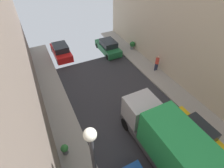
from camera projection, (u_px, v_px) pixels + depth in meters
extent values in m
cube|color=red|center=(61.00, 52.00, 20.33)|extent=(1.76, 4.20, 0.76)
cube|color=#1E2328|center=(60.00, 47.00, 19.77)|extent=(1.56, 2.10, 0.64)
cylinder|color=black|center=(52.00, 50.00, 21.27)|extent=(0.22, 0.64, 0.64)
cylinder|color=black|center=(65.00, 47.00, 21.80)|extent=(0.22, 0.64, 0.64)
cylinder|color=black|center=(58.00, 62.00, 19.15)|extent=(0.22, 0.64, 0.64)
cylinder|color=black|center=(72.00, 59.00, 19.68)|extent=(0.22, 0.64, 0.64)
cube|color=gold|center=(193.00, 134.00, 11.84)|extent=(1.76, 4.20, 0.76)
cube|color=#1E2328|center=(198.00, 130.00, 11.28)|extent=(1.56, 2.10, 0.64)
cylinder|color=black|center=(168.00, 124.00, 12.78)|extent=(0.22, 0.64, 0.64)
cylinder|color=black|center=(184.00, 116.00, 13.31)|extent=(0.22, 0.64, 0.64)
cylinder|color=black|center=(202.00, 160.00, 10.66)|extent=(0.22, 0.64, 0.64)
cylinder|color=black|center=(219.00, 150.00, 11.20)|extent=(0.22, 0.64, 0.64)
cube|color=#1E6638|center=(108.00, 48.00, 21.12)|extent=(1.76, 4.20, 0.76)
cube|color=#1E2328|center=(108.00, 43.00, 20.56)|extent=(1.56, 2.10, 0.64)
cylinder|color=black|center=(97.00, 46.00, 22.06)|extent=(0.22, 0.64, 0.64)
cylinder|color=black|center=(108.00, 43.00, 22.59)|extent=(0.22, 0.64, 0.64)
cylinder|color=black|center=(108.00, 57.00, 19.95)|extent=(0.22, 0.64, 0.64)
cylinder|color=black|center=(120.00, 54.00, 20.48)|extent=(0.22, 0.64, 0.64)
cube|color=#4C4C51|center=(160.00, 146.00, 10.96)|extent=(2.20, 6.60, 0.50)
cube|color=#B7B7BC|center=(141.00, 109.00, 11.88)|extent=(2.10, 1.80, 1.70)
cube|color=green|center=(177.00, 147.00, 9.34)|extent=(2.24, 4.20, 2.40)
cylinder|color=black|center=(126.00, 124.00, 12.56)|extent=(0.30, 0.96, 0.96)
cylinder|color=black|center=(148.00, 115.00, 13.22)|extent=(0.30, 0.96, 0.96)
cylinder|color=#2D334C|center=(155.00, 67.00, 17.99)|extent=(0.18, 0.18, 0.82)
cylinder|color=#2D334C|center=(157.00, 66.00, 18.06)|extent=(0.18, 0.18, 0.82)
cylinder|color=#D83F33|center=(157.00, 61.00, 17.55)|extent=(0.36, 0.36, 0.64)
sphere|color=tan|center=(158.00, 57.00, 17.25)|extent=(0.24, 0.24, 0.24)
cylinder|color=slate|center=(132.00, 47.00, 21.66)|extent=(0.48, 0.48, 0.38)
sphere|color=#23602D|center=(132.00, 44.00, 21.36)|extent=(0.67, 0.67, 0.67)
cylinder|color=slate|center=(65.00, 151.00, 11.12)|extent=(0.38, 0.38, 0.35)
sphere|color=#38843D|center=(64.00, 148.00, 10.88)|extent=(0.49, 0.49, 0.49)
sphere|color=white|center=(90.00, 135.00, 5.23)|extent=(0.44, 0.44, 0.44)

